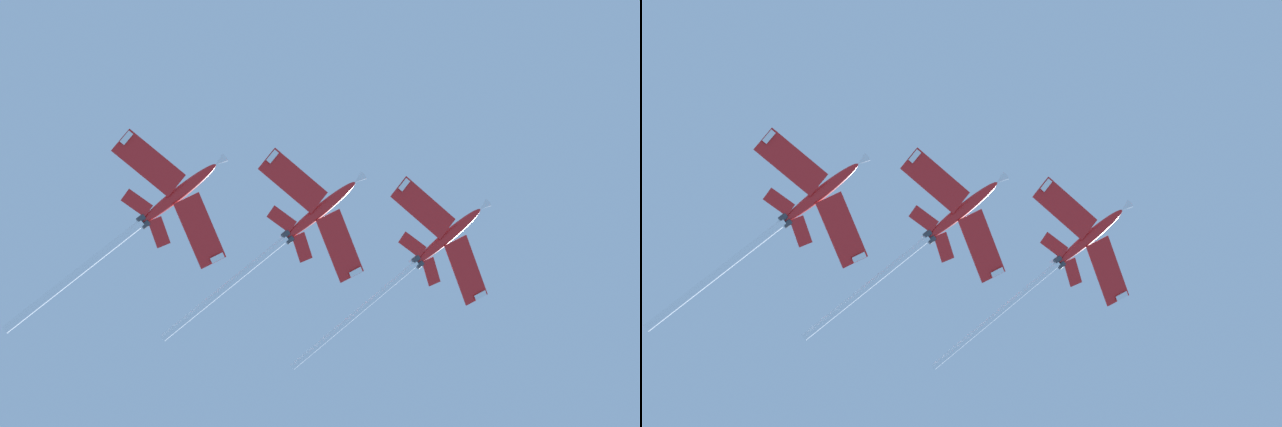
% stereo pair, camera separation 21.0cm
% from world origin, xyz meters
% --- Properties ---
extents(jet_lead, '(28.69, 22.17, 15.58)m').
position_xyz_m(jet_lead, '(-2.10, -2.36, 160.68)').
color(jet_lead, red).
extents(jet_second, '(27.38, 21.27, 15.10)m').
position_xyz_m(jet_second, '(-4.76, -20.24, 154.56)').
color(jet_second, red).
extents(jet_third, '(27.78, 21.38, 15.74)m').
position_xyz_m(jet_third, '(-9.60, -38.13, 148.62)').
color(jet_third, red).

